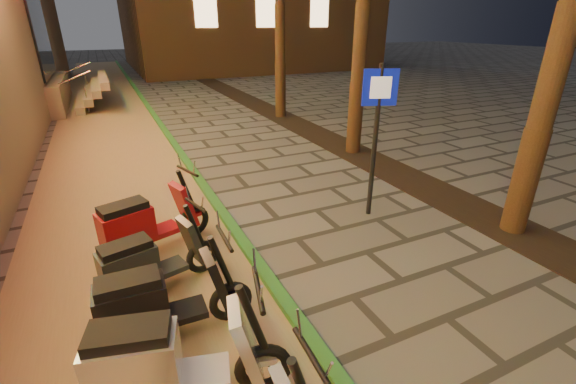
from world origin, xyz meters
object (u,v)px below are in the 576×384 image
scooter_6 (167,361)px  scooter_7 (158,303)px  scooter_9 (144,223)px  pedestrian_sign (377,122)px  scooter_8 (148,262)px

scooter_6 → scooter_7: bearing=101.6°
scooter_9 → scooter_6: bearing=-110.3°
scooter_9 → pedestrian_sign: bearing=-22.8°
pedestrian_sign → scooter_8: bearing=-150.6°
pedestrian_sign → scooter_6: 5.00m
pedestrian_sign → scooter_7: bearing=-138.6°
pedestrian_sign → scooter_9: pedestrian_sign is taller
pedestrian_sign → scooter_6: bearing=-128.8°
scooter_7 → pedestrian_sign: bearing=22.8°
pedestrian_sign → scooter_6: (-4.13, -2.53, -1.23)m
scooter_6 → scooter_7: 0.91m
scooter_7 → scooter_8: scooter_7 is taller
scooter_9 → scooter_8: bearing=-112.0°
scooter_7 → scooter_6: bearing=-91.6°
pedestrian_sign → scooter_8: pedestrian_sign is taller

